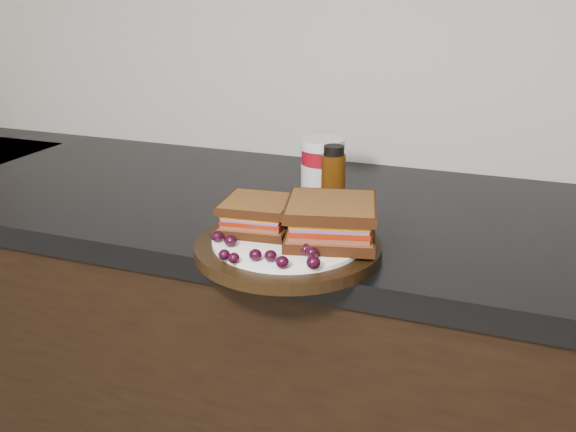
% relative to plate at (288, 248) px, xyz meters
% --- Properties ---
extents(base_cabinets, '(3.96, 0.58, 0.86)m').
position_rel_plate_xyz_m(base_cabinets, '(0.02, 0.24, -0.48)').
color(base_cabinets, black).
rests_on(base_cabinets, ground_plane).
extents(countertop, '(3.98, 0.60, 0.04)m').
position_rel_plate_xyz_m(countertop, '(0.02, 0.24, -0.03)').
color(countertop, black).
rests_on(countertop, base_cabinets).
extents(plate, '(0.28, 0.28, 0.02)m').
position_rel_plate_xyz_m(plate, '(0.00, 0.00, 0.00)').
color(plate, black).
rests_on(plate, countertop).
extents(sandwich_left, '(0.11, 0.11, 0.05)m').
position_rel_plate_xyz_m(sandwich_left, '(-0.06, 0.02, 0.04)').
color(sandwich_left, brown).
rests_on(sandwich_left, plate).
extents(sandwich_right, '(0.16, 0.16, 0.06)m').
position_rel_plate_xyz_m(sandwich_right, '(0.06, 0.02, 0.04)').
color(sandwich_right, brown).
rests_on(sandwich_right, plate).
extents(grape_0, '(0.02, 0.02, 0.02)m').
position_rel_plate_xyz_m(grape_0, '(-0.09, -0.05, 0.02)').
color(grape_0, black).
rests_on(grape_0, plate).
extents(grape_1, '(0.02, 0.02, 0.02)m').
position_rel_plate_xyz_m(grape_1, '(-0.07, -0.06, 0.02)').
color(grape_1, black).
rests_on(grape_1, plate).
extents(grape_2, '(0.02, 0.02, 0.02)m').
position_rel_plate_xyz_m(grape_2, '(-0.05, -0.10, 0.02)').
color(grape_2, black).
rests_on(grape_2, plate).
extents(grape_3, '(0.02, 0.02, 0.01)m').
position_rel_plate_xyz_m(grape_3, '(-0.04, -0.11, 0.02)').
color(grape_3, black).
rests_on(grape_3, plate).
extents(grape_4, '(0.02, 0.02, 0.02)m').
position_rel_plate_xyz_m(grape_4, '(-0.01, -0.09, 0.02)').
color(grape_4, black).
rests_on(grape_4, plate).
extents(grape_5, '(0.02, 0.02, 0.02)m').
position_rel_plate_xyz_m(grape_5, '(0.01, -0.08, 0.02)').
color(grape_5, black).
rests_on(grape_5, plate).
extents(grape_6, '(0.02, 0.02, 0.02)m').
position_rel_plate_xyz_m(grape_6, '(0.03, -0.10, 0.02)').
color(grape_6, black).
rests_on(grape_6, plate).
extents(grape_7, '(0.02, 0.02, 0.02)m').
position_rel_plate_xyz_m(grape_7, '(0.07, -0.09, 0.02)').
color(grape_7, black).
rests_on(grape_7, plate).
extents(grape_8, '(0.02, 0.02, 0.02)m').
position_rel_plate_xyz_m(grape_8, '(0.06, -0.05, 0.02)').
color(grape_8, black).
rests_on(grape_8, plate).
extents(grape_9, '(0.02, 0.02, 0.02)m').
position_rel_plate_xyz_m(grape_9, '(0.04, -0.05, 0.02)').
color(grape_9, black).
rests_on(grape_9, plate).
extents(grape_10, '(0.02, 0.02, 0.02)m').
position_rel_plate_xyz_m(grape_10, '(0.09, -0.00, 0.02)').
color(grape_10, black).
rests_on(grape_10, plate).
extents(grape_11, '(0.02, 0.02, 0.02)m').
position_rel_plate_xyz_m(grape_11, '(0.08, 0.00, 0.02)').
color(grape_11, black).
rests_on(grape_11, plate).
extents(grape_12, '(0.02, 0.02, 0.02)m').
position_rel_plate_xyz_m(grape_12, '(0.07, 0.01, 0.02)').
color(grape_12, black).
rests_on(grape_12, plate).
extents(grape_13, '(0.02, 0.02, 0.02)m').
position_rel_plate_xyz_m(grape_13, '(0.06, 0.06, 0.02)').
color(grape_13, black).
rests_on(grape_13, plate).
extents(grape_14, '(0.02, 0.02, 0.02)m').
position_rel_plate_xyz_m(grape_14, '(-0.05, 0.06, 0.02)').
color(grape_14, black).
rests_on(grape_14, plate).
extents(grape_15, '(0.02, 0.02, 0.02)m').
position_rel_plate_xyz_m(grape_15, '(-0.06, 0.02, 0.02)').
color(grape_15, black).
rests_on(grape_15, plate).
extents(grape_16, '(0.02, 0.02, 0.01)m').
position_rel_plate_xyz_m(grape_16, '(-0.08, 0.01, 0.02)').
color(grape_16, black).
rests_on(grape_16, plate).
extents(grape_17, '(0.02, 0.02, 0.02)m').
position_rel_plate_xyz_m(grape_17, '(-0.08, -0.00, 0.02)').
color(grape_17, black).
rests_on(grape_17, plate).
extents(grape_18, '(0.02, 0.02, 0.02)m').
position_rel_plate_xyz_m(grape_18, '(-0.07, 0.04, 0.02)').
color(grape_18, black).
rests_on(grape_18, plate).
extents(grape_19, '(0.02, 0.02, 0.02)m').
position_rel_plate_xyz_m(grape_19, '(-0.06, 0.04, 0.02)').
color(grape_19, black).
rests_on(grape_19, plate).
extents(grape_20, '(0.02, 0.02, 0.01)m').
position_rel_plate_xyz_m(grape_20, '(-0.06, -0.01, 0.02)').
color(grape_20, black).
rests_on(grape_20, plate).
extents(condiment_jar, '(0.09, 0.09, 0.12)m').
position_rel_plate_xyz_m(condiment_jar, '(-0.03, 0.25, 0.05)').
color(condiment_jar, maroon).
rests_on(condiment_jar, countertop).
extents(oil_bottle, '(0.05, 0.05, 0.12)m').
position_rel_plate_xyz_m(oil_bottle, '(0.01, 0.21, 0.05)').
color(oil_bottle, '#432106').
rests_on(oil_bottle, countertop).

